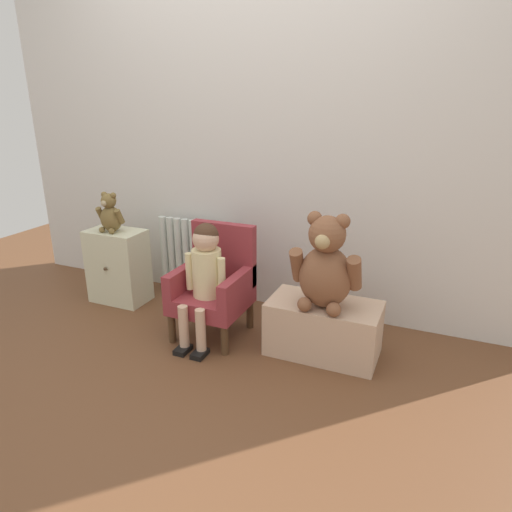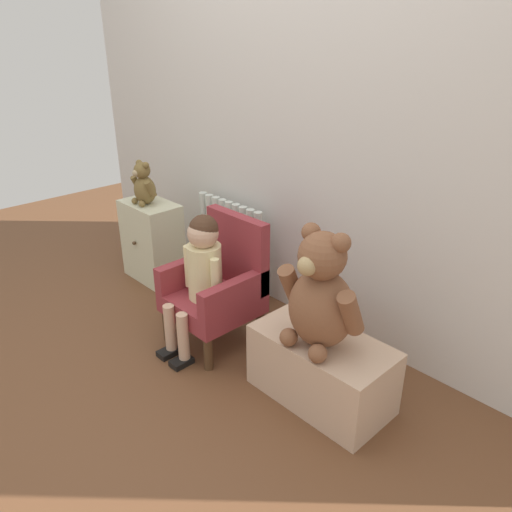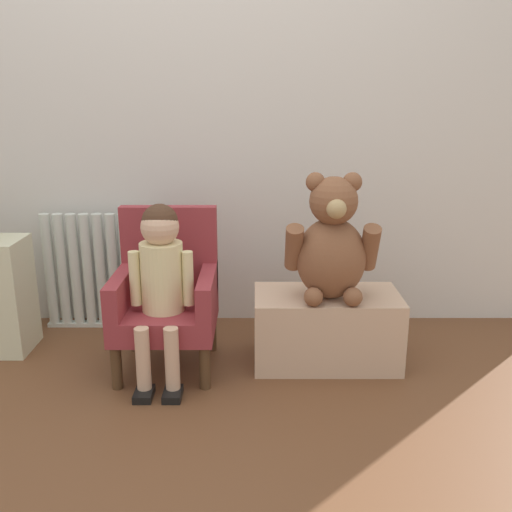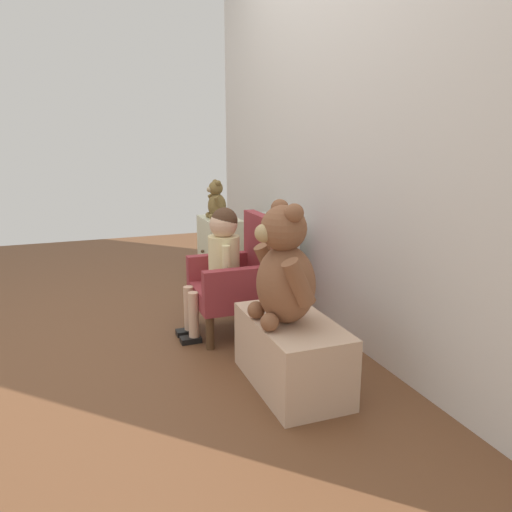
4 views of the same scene
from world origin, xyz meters
name	(u,v)px [view 1 (image 1 of 4)]	position (x,y,z in m)	size (l,w,h in m)	color
ground_plane	(170,384)	(0.00, 0.00, 0.00)	(6.00, 6.00, 0.00)	brown
back_wall	(257,126)	(0.00, 1.12, 1.20)	(3.80, 0.05, 2.40)	silver
radiator	(194,259)	(-0.43, 0.99, 0.28)	(0.56, 0.05, 0.57)	silver
small_dresser	(118,266)	(-0.88, 0.72, 0.26)	(0.39, 0.27, 0.51)	beige
child_armchair	(215,284)	(-0.05, 0.59, 0.31)	(0.41, 0.41, 0.66)	maroon
child_figure	(205,267)	(-0.05, 0.48, 0.46)	(0.25, 0.35, 0.71)	beige
low_bench	(323,328)	(0.63, 0.60, 0.15)	(0.61, 0.33, 0.31)	#CCA98C
large_teddy_bear	(326,267)	(0.63, 0.56, 0.54)	(0.38, 0.26, 0.52)	brown
small_teddy_bear	(110,214)	(-0.89, 0.70, 0.63)	(0.20, 0.14, 0.27)	brown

